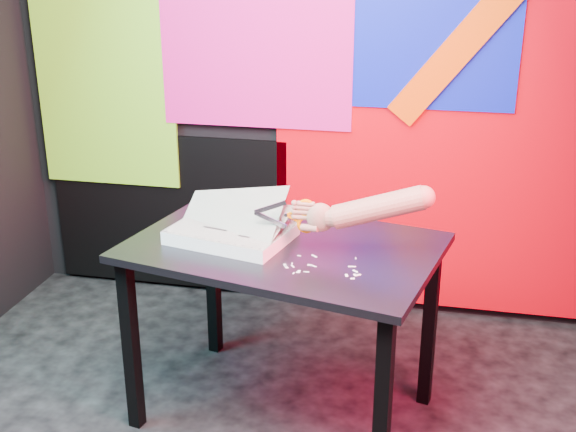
# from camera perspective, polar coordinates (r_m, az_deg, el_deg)

# --- Properties ---
(room) EXTENTS (3.01, 3.01, 2.71)m
(room) POSITION_cam_1_polar(r_m,az_deg,el_deg) (2.11, -5.96, 8.28)
(room) COLOR black
(room) RESTS_ON ground
(backdrop) EXTENTS (2.88, 0.05, 2.08)m
(backdrop) POSITION_cam_1_polar(r_m,az_deg,el_deg) (3.57, 2.41, 6.96)
(backdrop) COLOR red
(backdrop) RESTS_ON ground
(work_table) EXTENTS (1.26, 0.97, 0.75)m
(work_table) POSITION_cam_1_polar(r_m,az_deg,el_deg) (2.74, -0.32, -4.10)
(work_table) COLOR black
(work_table) RESTS_ON ground
(printout_stack) EXTENTS (0.49, 0.40, 0.23)m
(printout_stack) POSITION_cam_1_polar(r_m,az_deg,el_deg) (2.74, -4.49, -1.30)
(printout_stack) COLOR white
(printout_stack) RESTS_ON work_table
(scissors) EXTENTS (0.23, 0.01, 0.13)m
(scissors) POSITION_cam_1_polar(r_m,az_deg,el_deg) (2.58, 1.08, 0.00)
(scissors) COLOR silver
(scissors) RESTS_ON printout_stack
(hand_forearm) EXTENTS (0.49, 0.09, 0.20)m
(hand_forearm) POSITION_cam_1_polar(r_m,az_deg,el_deg) (2.53, 6.37, 0.56)
(hand_forearm) COLOR #AC785D
(hand_forearm) RESTS_ON work_table
(paper_clippings) EXTENTS (0.28, 0.18, 0.00)m
(paper_clippings) POSITION_cam_1_polar(r_m,az_deg,el_deg) (2.50, 2.57, -4.13)
(paper_clippings) COLOR white
(paper_clippings) RESTS_ON work_table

